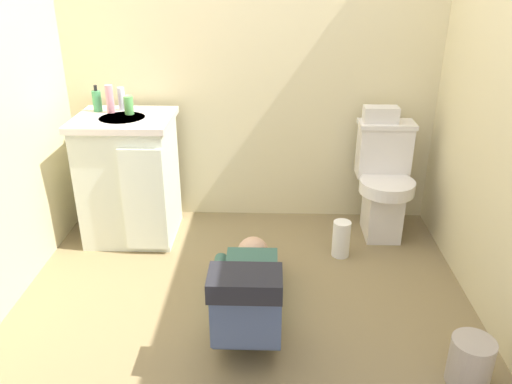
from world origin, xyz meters
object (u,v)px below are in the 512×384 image
Objects in this scene: toilet at (384,182)px; trash_can at (470,362)px; faucet at (128,103)px; bottle_green at (129,105)px; vanity_cabinet at (130,177)px; person_plumber at (248,291)px; soap_dispenser at (97,101)px; bottle_pink at (110,99)px; tissue_box at (381,114)px; bottle_clear at (122,99)px; paper_towel_roll at (341,239)px.

trash_can is at bearing -84.57° from toilet.
bottle_green is at bearing -71.56° from faucet.
vanity_cabinet is 7.27× the size of bottle_green.
bottle_green reaches higher than person_plumber.
bottle_pink is at bearing -18.50° from soap_dispenser.
person_plumber is 1.47m from tissue_box.
toilet is 1.31m from person_plumber.
tissue_box reaches higher than toilet.
bottle_green is at bearing -179.04° from toilet.
bottle_green is (0.03, 0.06, 0.46)m from vanity_cabinet.
person_plumber is (0.81, -0.89, -0.24)m from vanity_cabinet.
trash_can is (1.83, -1.44, -0.78)m from bottle_clear.
trash_can is (1.76, -1.34, -0.76)m from bottle_green.
vanity_cabinet is 0.47m from faucet.
tissue_box is 1.95× the size of bottle_green.
tissue_box is at bearing 116.43° from toilet.
faucet is 0.05m from bottle_clear.
tissue_box is at bearing 1.16° from faucet.
trash_can is at bearing -22.01° from person_plumber.
toilet is at bearing 48.89° from person_plumber.
bottle_clear is (-1.70, 0.07, 0.53)m from toilet.
person_plumber is at bearing -127.09° from tissue_box.
bottle_clear is at bearing 166.53° from faucet.
soap_dispenser is 1.77m from paper_towel_roll.
bottle_green is at bearing 167.61° from paper_towel_roll.
faucet reaches higher than vanity_cabinet.
tissue_box is 1.26× the size of bottle_pink.
vanity_cabinet is 4.94× the size of soap_dispenser.
vanity_cabinet is 0.50m from bottle_clear.
bottle_green is at bearing -53.82° from bottle_clear.
faucet is 0.09× the size of person_plumber.
trash_can is (0.98, -0.40, -0.06)m from person_plumber.
bottle_pink reaches higher than faucet.
bottle_clear is 0.12m from bottle_green.
bottle_pink is 0.08m from bottle_clear.
paper_towel_roll is (1.46, -0.33, -0.79)m from bottle_pink.
paper_towel_roll is at bearing -9.69° from vanity_cabinet.
toilet is 0.44m from tissue_box.
vanity_cabinet is at bearing -74.09° from bottle_clear.
toilet is 0.91× the size of vanity_cabinet.
trash_can is (1.98, -1.41, -0.78)m from soap_dispenser.
bottle_clear is 1.29× the size of bottle_green.
tissue_box is (1.61, 0.03, -0.07)m from faucet.
person_plumber reaches higher than trash_can.
person_plumber is 9.44× the size of bottle_green.
trash_can is 0.96× the size of paper_towel_roll.
faucet is at bearing 91.31° from vanity_cabinet.
bottle_pink is at bearing 179.78° from toilet.
vanity_cabinet is 2.22m from trash_can.
tissue_box is at bearing 96.84° from trash_can.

